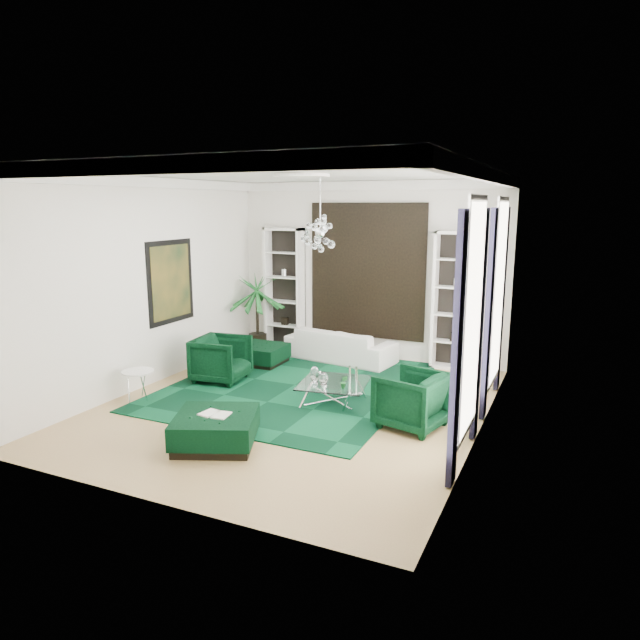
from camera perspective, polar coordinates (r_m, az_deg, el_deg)
The scene contains 30 objects.
floor at distance 9.71m, azimuth -2.47°, elevation -8.56°, with size 6.00×7.00×0.02m, color tan.
ceiling at distance 9.13m, azimuth -2.69°, elevation 14.58°, with size 6.00×7.00×0.02m, color white.
wall_back at distance 12.42m, azimuth 4.83°, elevation 4.92°, with size 6.00×0.02×3.80m, color white.
wall_front at distance 6.36m, azimuth -17.11°, elevation -1.92°, with size 6.00×0.02×3.80m, color white.
wall_left at distance 10.92m, azimuth -16.82°, elevation 3.56°, with size 0.02×7.00×3.80m, color white.
wall_right at distance 8.32m, azimuth 16.23°, elevation 1.21°, with size 0.02×7.00×3.80m, color white.
crown_molding at distance 9.12m, azimuth -2.68°, elevation 13.89°, with size 6.00×7.00×0.18m, color white, non-canonical shape.
ceiling_medallion at distance 9.39m, azimuth -1.82°, elevation 14.26°, with size 0.90×0.90×0.05m, color white.
tapestry at distance 12.38m, azimuth 4.76°, elevation 4.90°, with size 2.50×0.06×2.80m, color black.
shelving_left at distance 13.09m, azimuth -3.57°, elevation 3.07°, with size 0.90×0.38×2.80m, color white, non-canonical shape.
shelving_right at distance 11.79m, azimuth 13.42°, elevation 1.84°, with size 0.90×0.38×2.80m, color white, non-canonical shape.
painting at distance 11.35m, azimuth -14.66°, elevation 3.71°, with size 0.04×1.30×1.60m, color black.
window_near at distance 7.44m, azimuth 15.05°, elevation 0.11°, with size 0.03×1.10×2.90m, color white.
curtain_near_a at distance 6.75m, azimuth 13.52°, elevation -3.14°, with size 0.07×0.30×3.25m, color black.
curtain_near_b at distance 8.25m, azimuth 15.63°, elevation -0.60°, with size 0.07×0.30×3.25m, color black.
window_far at distance 9.79m, azimuth 17.43°, elevation 2.64°, with size 0.03×1.10×2.90m, color white.
curtain_far_a at distance 9.07m, azimuth 16.48°, elevation 0.42°, with size 0.07×0.30×3.25m, color black.
curtain_far_b at distance 10.59m, azimuth 17.71°, elevation 1.90°, with size 0.07×0.30×3.25m, color black.
rug at distance 10.69m, azimuth -2.53°, elevation -6.53°, with size 4.20×5.00×0.02m, color black.
sofa at distance 12.28m, azimuth 2.07°, elevation -2.51°, with size 2.36×0.92×0.69m, color silver.
armchair_left at distance 11.00m, azimuth -9.85°, elevation -3.87°, with size 0.92×0.95×0.86m, color black.
armchair_right at distance 8.78m, azimuth 9.18°, elevation -7.87°, with size 0.92×0.95×0.86m, color black.
coffee_table at distance 9.71m, azimuth 1.39°, elevation -7.30°, with size 1.10×1.10×0.38m, color white, non-canonical shape.
ottoman_side at distance 12.10m, azimuth -5.80°, elevation -3.47°, with size 0.91×0.91×0.41m, color black.
ottoman_front at distance 8.26m, azimuth -10.38°, elevation -10.73°, with size 1.10×1.10×0.44m, color black.
book at distance 8.17m, azimuth -10.44°, elevation -9.21°, with size 0.42×0.28×0.03m, color white.
side_table at distance 10.31m, azimuth -17.68°, elevation -6.32°, with size 0.54×0.54×0.52m, color white.
palm at distance 13.13m, azimuth -6.32°, elevation 1.83°, with size 1.41×1.41×2.25m, color #1D6B2A, non-canonical shape.
chandelier at distance 9.57m, azimuth 0.03°, elevation 8.70°, with size 0.71×0.71×0.64m, color white, non-canonical shape.
table_plant at distance 9.31m, azimuth 2.41°, elevation -6.21°, with size 0.12×0.10×0.22m, color #1D6B2A.
Camera 1 is at (4.16, -8.11, 3.33)m, focal length 32.00 mm.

